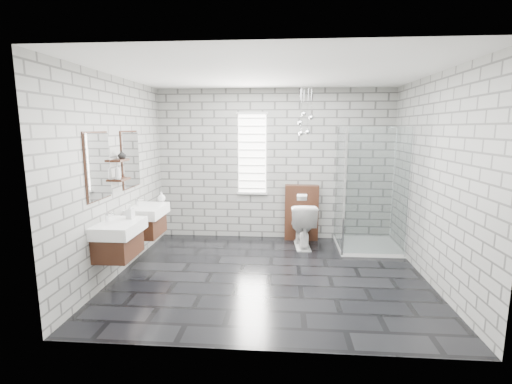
# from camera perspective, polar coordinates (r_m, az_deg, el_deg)

# --- Properties ---
(floor) EXTENTS (4.20, 3.60, 0.02)m
(floor) POSITION_cam_1_polar(r_m,az_deg,el_deg) (5.29, 2.13, -12.63)
(floor) COLOR black
(floor) RESTS_ON ground
(ceiling) EXTENTS (4.20, 3.60, 0.02)m
(ceiling) POSITION_cam_1_polar(r_m,az_deg,el_deg) (4.94, 2.34, 17.97)
(ceiling) COLOR white
(ceiling) RESTS_ON wall_back
(wall_back) EXTENTS (4.20, 0.02, 2.70)m
(wall_back) POSITION_cam_1_polar(r_m,az_deg,el_deg) (6.73, 2.84, 4.19)
(wall_back) COLOR #959590
(wall_back) RESTS_ON floor
(wall_front) EXTENTS (4.20, 0.02, 2.70)m
(wall_front) POSITION_cam_1_polar(r_m,az_deg,el_deg) (3.15, 0.95, -2.28)
(wall_front) COLOR #959590
(wall_front) RESTS_ON floor
(wall_left) EXTENTS (0.02, 3.60, 2.70)m
(wall_left) POSITION_cam_1_polar(r_m,az_deg,el_deg) (5.44, -20.60, 2.23)
(wall_left) COLOR #959590
(wall_left) RESTS_ON floor
(wall_right) EXTENTS (0.02, 3.60, 2.70)m
(wall_right) POSITION_cam_1_polar(r_m,az_deg,el_deg) (5.29, 25.73, 1.68)
(wall_right) COLOR #959590
(wall_right) RESTS_ON floor
(vanity_left) EXTENTS (0.47, 0.70, 1.57)m
(vanity_left) POSITION_cam_1_polar(r_m,az_deg,el_deg) (4.98, -20.70, -5.41)
(vanity_left) COLOR #3F2013
(vanity_left) RESTS_ON wall_left
(vanity_right) EXTENTS (0.47, 0.70, 1.57)m
(vanity_right) POSITION_cam_1_polar(r_m,az_deg,el_deg) (5.84, -16.71, -2.99)
(vanity_right) COLOR #3F2013
(vanity_right) RESTS_ON wall_left
(shelf_lower) EXTENTS (0.14, 0.30, 0.03)m
(shelf_lower) POSITION_cam_1_polar(r_m,az_deg,el_deg) (5.36, -20.03, 1.84)
(shelf_lower) COLOR #3F2013
(shelf_lower) RESTS_ON wall_left
(shelf_upper) EXTENTS (0.14, 0.30, 0.03)m
(shelf_upper) POSITION_cam_1_polar(r_m,az_deg,el_deg) (5.34, -20.19, 4.60)
(shelf_upper) COLOR #3F2013
(shelf_upper) RESTS_ON wall_left
(window) EXTENTS (0.56, 0.05, 1.48)m
(window) POSITION_cam_1_polar(r_m,az_deg,el_deg) (6.71, -0.59, 5.90)
(window) COLOR white
(window) RESTS_ON wall_back
(cistern_panel) EXTENTS (0.60, 0.20, 1.00)m
(cistern_panel) POSITION_cam_1_polar(r_m,az_deg,el_deg) (6.76, 7.00, -3.15)
(cistern_panel) COLOR #3F2013
(cistern_panel) RESTS_ON floor
(flush_plate) EXTENTS (0.18, 0.01, 0.12)m
(flush_plate) POSITION_cam_1_polar(r_m,az_deg,el_deg) (6.60, 7.09, -0.81)
(flush_plate) COLOR silver
(flush_plate) RESTS_ON cistern_panel
(shower_enclosure) EXTENTS (1.00, 1.00, 2.03)m
(shower_enclosure) POSITION_cam_1_polar(r_m,az_deg,el_deg) (6.39, 16.23, -4.21)
(shower_enclosure) COLOR white
(shower_enclosure) RESTS_ON floor
(pendant_cluster) EXTENTS (0.27, 0.25, 0.82)m
(pendant_cluster) POSITION_cam_1_polar(r_m,az_deg,el_deg) (6.26, 7.48, 10.43)
(pendant_cluster) COLOR silver
(pendant_cluster) RESTS_ON ceiling
(toilet) EXTENTS (0.48, 0.78, 0.76)m
(toilet) POSITION_cam_1_polar(r_m,az_deg,el_deg) (6.39, 7.14, -5.02)
(toilet) COLOR white
(toilet) RESTS_ON floor
(soap_bottle_a) EXTENTS (0.10, 0.10, 0.19)m
(soap_bottle_a) POSITION_cam_1_polar(r_m,az_deg,el_deg) (5.06, -18.81, -2.85)
(soap_bottle_a) COLOR #B2B2B2
(soap_bottle_a) RESTS_ON vanity_left
(soap_bottle_b) EXTENTS (0.15, 0.15, 0.16)m
(soap_bottle_b) POSITION_cam_1_polar(r_m,az_deg,el_deg) (6.10, -14.34, -0.70)
(soap_bottle_b) COLOR #B2B2B2
(soap_bottle_b) RESTS_ON vanity_right
(soap_bottle_c) EXTENTS (0.10, 0.10, 0.20)m
(soap_bottle_c) POSITION_cam_1_polar(r_m,az_deg,el_deg) (5.24, -20.52, 2.90)
(soap_bottle_c) COLOR #B2B2B2
(soap_bottle_c) RESTS_ON shelf_lower
(vase) EXTENTS (0.14, 0.14, 0.11)m
(vase) POSITION_cam_1_polar(r_m,az_deg,el_deg) (5.37, -19.93, 5.42)
(vase) COLOR #B2B2B2
(vase) RESTS_ON shelf_upper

